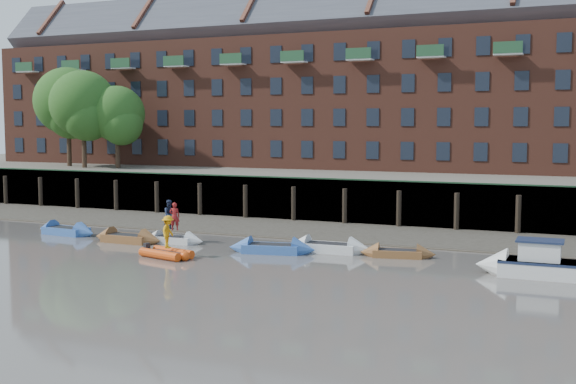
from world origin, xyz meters
The scene contains 18 objects.
ground centered at (0.00, 0.00, 0.00)m, with size 220.00×220.00×0.00m, color #5E5953.
foreshore centered at (0.00, 18.00, 0.00)m, with size 110.00×8.00×0.50m, color #3D382F.
mud_band centered at (0.00, 14.60, 0.00)m, with size 110.00×1.60×0.10m, color #4C4336.
river_wall centered at (0.00, 22.38, 1.59)m, with size 110.00×1.23×3.30m.
bank_terrace centered at (0.00, 36.00, 1.60)m, with size 110.00×28.00×3.20m, color #5E594D.
apartment_terrace centered at (0.00, 36.99, 12.82)m, with size 80.60×15.56×20.98m.
tree_cluster centered at (-25.62, 27.35, 9.00)m, with size 11.76×7.74×9.40m.
rowboat_1 centered at (-13.30, 10.02, 0.24)m, with size 4.88×1.82×1.39m.
rowboat_2 centered at (-7.71, 9.02, 0.25)m, with size 4.80×1.46×1.39m.
rowboat_3 centered at (-4.98, 9.92, 0.21)m, with size 4.08×1.26×1.18m.
rowboat_4 centered at (1.95, 9.20, 0.25)m, with size 5.16×2.38×1.44m.
rowboat_5 centered at (4.81, 10.75, 0.26)m, with size 5.07×1.65×1.45m.
rowboat_6 centered at (8.80, 10.75, 0.21)m, with size 4.26×1.96×1.19m.
rib_tender centered at (-2.61, 5.63, 0.24)m, with size 3.25×2.18×0.55m.
motor_launch centered at (15.74, 8.42, 0.58)m, with size 5.56×1.88×2.28m.
person_rower_a centered at (-4.87, 9.91, 1.65)m, with size 0.62×0.41×1.71m, color maroon.
person_rower_b centered at (-5.35, 10.14, 1.70)m, with size 0.89×0.69×1.82m, color #19233F.
person_rib_crew centered at (-2.68, 5.76, 1.40)m, with size 1.15×0.66×1.78m, color orange.
Camera 1 is at (18.63, -27.31, 7.27)m, focal length 45.00 mm.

